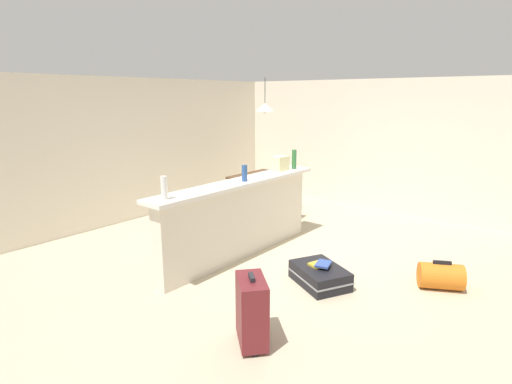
% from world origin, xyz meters
% --- Properties ---
extents(ground_plane, '(13.00, 13.00, 0.05)m').
position_xyz_m(ground_plane, '(0.00, 0.00, -0.03)').
color(ground_plane, '#BCAD8E').
extents(wall_back, '(6.60, 0.10, 2.50)m').
position_xyz_m(wall_back, '(0.00, 3.05, 1.25)').
color(wall_back, silver).
rests_on(wall_back, ground_plane).
extents(wall_right, '(0.10, 6.00, 2.50)m').
position_xyz_m(wall_right, '(3.05, 0.30, 1.25)').
color(wall_right, silver).
rests_on(wall_right, ground_plane).
extents(partition_half_wall, '(2.80, 0.20, 1.02)m').
position_xyz_m(partition_half_wall, '(-0.53, 0.35, 0.51)').
color(partition_half_wall, silver).
rests_on(partition_half_wall, ground_plane).
extents(bar_countertop, '(2.96, 0.40, 0.05)m').
position_xyz_m(bar_countertop, '(-0.53, 0.35, 1.05)').
color(bar_countertop, white).
rests_on(bar_countertop, partition_half_wall).
extents(bottle_white, '(0.07, 0.07, 0.26)m').
position_xyz_m(bottle_white, '(-1.79, 0.33, 1.21)').
color(bottle_white, silver).
rests_on(bottle_white, bar_countertop).
extents(bottle_blue, '(0.08, 0.08, 0.22)m').
position_xyz_m(bottle_blue, '(-0.49, 0.29, 1.18)').
color(bottle_blue, '#284C89').
rests_on(bottle_blue, bar_countertop).
extents(bottle_green, '(0.07, 0.07, 0.30)m').
position_xyz_m(bottle_green, '(0.72, 0.31, 1.22)').
color(bottle_green, '#2D6B38').
rests_on(bottle_green, bar_countertop).
extents(grocery_bag, '(0.26, 0.18, 0.22)m').
position_xyz_m(grocery_bag, '(0.46, 0.40, 1.18)').
color(grocery_bag, beige).
rests_on(grocery_bag, bar_countertop).
extents(dining_table, '(1.10, 0.80, 0.74)m').
position_xyz_m(dining_table, '(1.32, 1.45, 0.65)').
color(dining_table, '#4C331E').
rests_on(dining_table, ground_plane).
extents(dining_chair_near_partition, '(0.46, 0.46, 0.93)m').
position_xyz_m(dining_chair_near_partition, '(1.29, 0.93, 0.52)').
color(dining_chair_near_partition, '#4C331E').
rests_on(dining_chair_near_partition, ground_plane).
extents(pendant_lamp, '(0.34, 0.34, 0.63)m').
position_xyz_m(pendant_lamp, '(1.38, 1.42, 1.99)').
color(pendant_lamp, black).
extents(suitcase_flat_black, '(0.75, 0.89, 0.22)m').
position_xyz_m(suitcase_flat_black, '(-0.58, -0.97, 0.11)').
color(suitcase_flat_black, black).
rests_on(suitcase_flat_black, ground_plane).
extents(duffel_bag_orange, '(0.49, 0.57, 0.34)m').
position_xyz_m(duffel_bag_orange, '(0.22, -2.11, 0.15)').
color(duffel_bag_orange, orange).
rests_on(duffel_bag_orange, ground_plane).
extents(suitcase_upright_maroon, '(0.47, 0.49, 0.67)m').
position_xyz_m(suitcase_upright_maroon, '(-2.01, -1.11, 0.33)').
color(suitcase_upright_maroon, maroon).
rests_on(suitcase_upright_maroon, ground_plane).
extents(book_stack, '(0.27, 0.28, 0.05)m').
position_xyz_m(book_stack, '(-0.56, -0.97, 0.25)').
color(book_stack, gold).
rests_on(book_stack, suitcase_flat_black).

